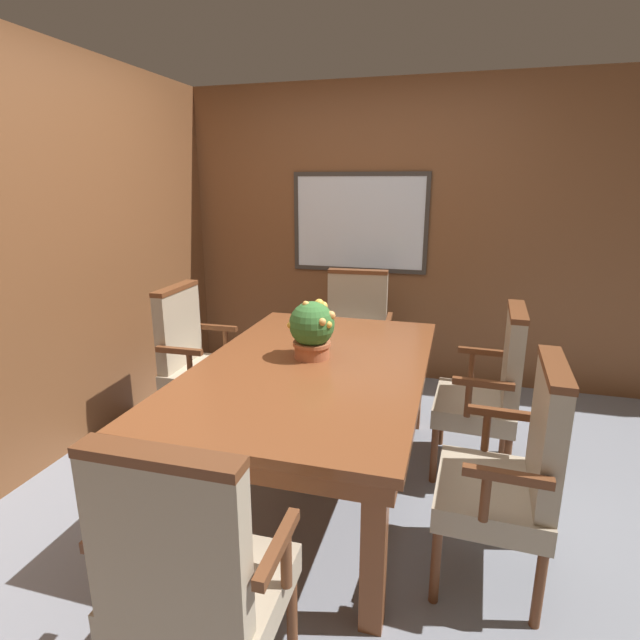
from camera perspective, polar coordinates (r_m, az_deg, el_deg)
The scene contains 10 objects.
ground_plane at distance 2.96m, azimuth -2.16°, elevation -18.57°, with size 14.00×14.00×0.00m, color gray.
wall_back at distance 4.31m, azimuth 5.38°, elevation 9.64°, with size 7.20×0.08×2.45m.
wall_left at distance 3.33m, azimuth -29.26°, elevation 6.01°, with size 0.06×7.20×2.45m.
dining_table at distance 2.70m, azimuth -0.86°, elevation -6.74°, with size 1.18×1.91×0.73m.
chair_right_far at distance 3.04m, azimuth 18.84°, elevation -7.21°, with size 0.47×0.58×1.00m.
chair_left_far at distance 3.50m, azimuth -14.16°, elevation -3.83°, with size 0.46×0.57×1.00m.
chair_head_near at distance 1.72m, azimuth -14.57°, elevation -26.23°, with size 0.57×0.45×1.00m.
chair_right_near at distance 2.26m, azimuth 21.26°, elevation -15.57°, with size 0.47×0.58×1.00m.
chair_head_far at distance 3.94m, azimuth 4.03°, elevation -1.21°, with size 0.58×0.48×1.00m.
potted_plant at distance 2.71m, azimuth -0.91°, elevation -0.99°, with size 0.25×0.26×0.32m.
Camera 1 is at (0.76, -2.34, 1.66)m, focal length 28.00 mm.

